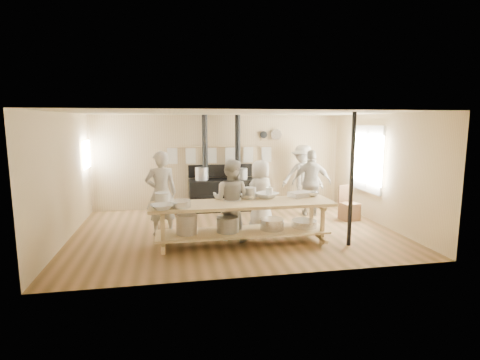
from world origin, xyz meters
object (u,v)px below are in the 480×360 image
at_px(cook_center, 260,193).
at_px(roasting_pan, 300,194).
at_px(cook_far_left, 161,193).
at_px(chair, 349,210).
at_px(cook_right, 311,183).
at_px(prep_table, 242,219).
at_px(stove, 222,191).
at_px(cook_by_window, 303,177).
at_px(cook_left, 231,200).

distance_m(cook_center, roasting_pan, 1.14).
bearing_deg(cook_center, roasting_pan, 98.43).
xyz_separation_m(cook_center, roasting_pan, (0.63, -0.93, 0.13)).
distance_m(cook_far_left, chair, 4.61).
relative_size(cook_right, roasting_pan, 3.72).
xyz_separation_m(prep_table, cook_center, (0.67, 1.26, 0.25)).
bearing_deg(prep_table, stove, 89.96).
bearing_deg(cook_by_window, roasting_pan, -87.74).
relative_size(stove, prep_table, 0.72).
xyz_separation_m(stove, cook_by_window, (2.28, -0.17, 0.37)).
relative_size(cook_left, cook_center, 1.08).
bearing_deg(roasting_pan, prep_table, -165.86).
relative_size(cook_left, chair, 1.96).
bearing_deg(cook_right, prep_table, 56.01).
distance_m(stove, roasting_pan, 3.01).
height_order(cook_left, roasting_pan, cook_left).
height_order(stove, cook_center, stove).
distance_m(chair, roasting_pan, 2.06).
relative_size(prep_table, chair, 4.24).
xyz_separation_m(stove, cook_center, (0.67, -1.75, 0.25)).
height_order(chair, roasting_pan, roasting_pan).
height_order(cook_far_left, cook_left, cook_far_left).
bearing_deg(stove, chair, -29.09).
bearing_deg(cook_right, cook_far_left, 29.26).
bearing_deg(roasting_pan, cook_far_left, 167.76).
relative_size(stove, roasting_pan, 5.67).
height_order(stove, prep_table, stove).
bearing_deg(cook_center, prep_table, 36.09).
bearing_deg(cook_far_left, cook_left, 149.66).
xyz_separation_m(cook_far_left, cook_by_window, (3.85, 1.89, -0.02)).
bearing_deg(cook_by_window, cook_center, -112.02).
bearing_deg(cook_by_window, chair, -41.81).
xyz_separation_m(cook_center, cook_right, (1.53, 0.73, 0.08)).
relative_size(cook_far_left, chair, 2.14).
bearing_deg(cook_by_window, stove, -160.94).
height_order(cook_right, chair, cook_right).
bearing_deg(cook_right, stove, -10.98).
relative_size(chair, roasting_pan, 1.85).
bearing_deg(cook_far_left, cook_by_window, -161.41).
xyz_separation_m(cook_far_left, roasting_pan, (2.89, -0.63, -0.01)).
bearing_deg(cook_center, cook_left, 21.15).
xyz_separation_m(prep_table, cook_far_left, (-1.58, 0.96, 0.39)).
height_order(cook_left, chair, cook_left).
xyz_separation_m(cook_center, cook_by_window, (1.60, 1.59, 0.12)).
bearing_deg(cook_left, cook_right, -116.91).
relative_size(stove, cook_center, 1.69).
relative_size(prep_table, cook_by_window, 2.02).
bearing_deg(cook_by_window, cook_left, -111.22).
relative_size(cook_center, roasting_pan, 3.35).
bearing_deg(roasting_pan, cook_by_window, 68.98).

